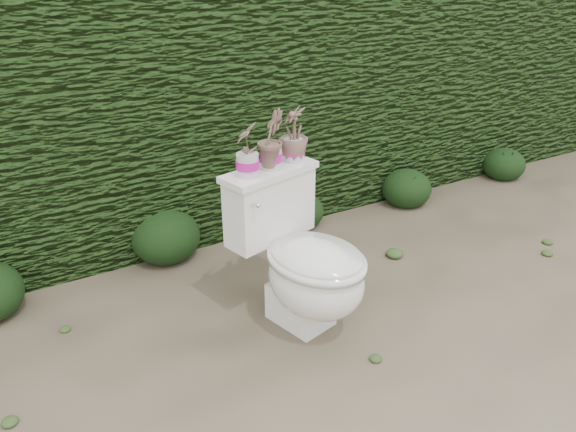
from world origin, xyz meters
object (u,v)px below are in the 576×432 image
potted_plant_left (247,151)px  potted_plant_center (271,141)px  potted_plant_right (294,136)px  toilet (304,262)px

potted_plant_left → potted_plant_center: bearing=135.8°
potted_plant_center → potted_plant_right: potted_plant_center is taller
toilet → potted_plant_right: (0.10, 0.27, 0.55)m
toilet → potted_plant_center: bearing=87.4°
potted_plant_right → potted_plant_left: bearing=-54.0°
toilet → potted_plant_left: potted_plant_left is taller
potted_plant_right → toilet: bearing=1.6°
toilet → potted_plant_left: bearing=119.6°
toilet → potted_plant_left: size_ratio=3.16×
toilet → potted_plant_left: 0.61m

